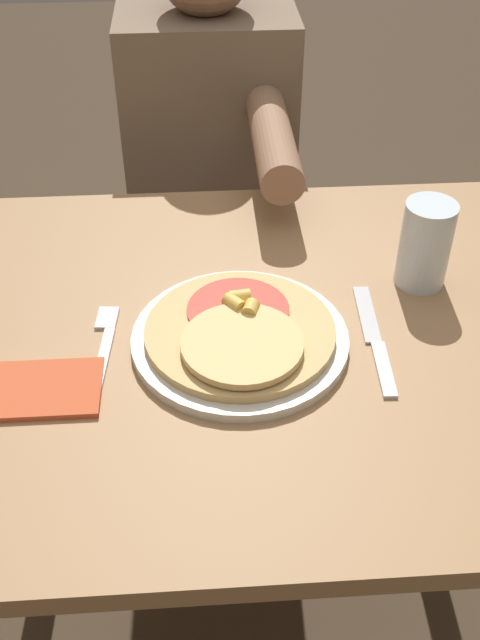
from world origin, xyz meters
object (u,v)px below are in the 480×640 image
(person_diner, at_px, (212,169))
(plate, at_px, (240,339))
(fork, at_px, (104,343))
(drinking_glass, at_px, (425,244))
(dining_table, at_px, (250,406))
(pizza, at_px, (240,332))
(knife, at_px, (375,340))

(person_diner, bearing_deg, plate, -88.74)
(plate, height_order, fork, plate)
(fork, xyz_separation_m, drinking_glass, (0.45, 0.11, 0.06))
(dining_table, xyz_separation_m, person_diner, (-0.03, 0.64, 0.04))
(plate, bearing_deg, dining_table, 55.95)
(pizza, height_order, fork, pizza)
(pizza, distance_m, fork, 0.18)
(fork, relative_size, knife, 0.80)
(fork, height_order, knife, same)
(knife, xyz_separation_m, person_diner, (-0.19, 0.67, -0.10))
(plate, bearing_deg, drinking_glass, 23.89)
(person_diner, bearing_deg, pizza, -88.74)
(person_diner, bearing_deg, fork, -104.00)
(dining_table, xyz_separation_m, plate, (-0.02, -0.02, 0.15))
(fork, distance_m, knife, 0.36)
(plate, xyz_separation_m, knife, (0.18, -0.01, -0.00))
(dining_table, relative_size, knife, 4.20)
(plate, height_order, drinking_glass, drinking_glass)
(dining_table, relative_size, plate, 3.25)
(plate, bearing_deg, person_diner, 91.26)
(dining_table, bearing_deg, pizza, -118.29)
(fork, height_order, person_diner, person_diner)
(fork, bearing_deg, dining_table, 4.14)
(pizza, distance_m, person_diner, 0.68)
(knife, bearing_deg, fork, 177.18)
(pizza, relative_size, drinking_glass, 1.94)
(plate, height_order, person_diner, person_diner)
(pizza, xyz_separation_m, fork, (-0.18, 0.01, -0.02))
(drinking_glass, bearing_deg, person_diner, 117.45)
(dining_table, xyz_separation_m, pizza, (-0.02, -0.03, 0.17))
(pizza, bearing_deg, dining_table, 61.71)
(pizza, xyz_separation_m, person_diner, (-0.01, 0.67, -0.13))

